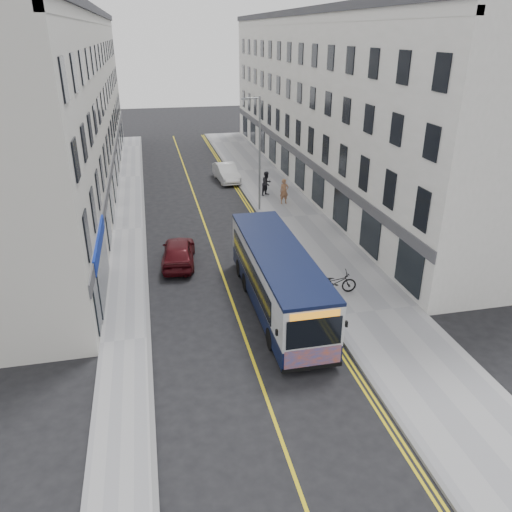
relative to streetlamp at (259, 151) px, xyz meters
name	(u,v)px	position (x,y,z in m)	size (l,w,h in m)	color
ground	(237,314)	(-4.17, -14.00, -4.38)	(140.00, 140.00, 0.00)	black
pavement_east	(294,217)	(2.08, -2.00, -4.32)	(4.50, 64.00, 0.12)	#959598
pavement_west	(129,230)	(-9.17, -2.00, -4.32)	(2.00, 64.00, 0.12)	#959598
kerb_east	(262,219)	(-0.17, -2.00, -4.32)	(0.18, 64.00, 0.13)	slate
kerb_west	(144,228)	(-8.17, -2.00, -4.32)	(0.18, 64.00, 0.13)	slate
road_centre_line	(205,225)	(-4.17, -2.00, -4.38)	(0.12, 64.00, 0.01)	gold
road_dbl_yellow_inner	(256,221)	(-0.62, -2.00, -4.38)	(0.10, 64.00, 0.01)	gold
road_dbl_yellow_outer	(259,220)	(-0.42, -2.00, -4.38)	(0.10, 64.00, 0.01)	gold
terrace_east	(326,103)	(7.33, 7.00, 2.12)	(6.00, 46.00, 13.00)	white
terrace_west	(66,111)	(-13.17, 7.00, 2.12)	(6.00, 46.00, 13.00)	beige
streetlamp	(259,151)	(0.00, 0.00, 0.00)	(1.32, 0.18, 8.00)	gray
city_bus	(278,277)	(-2.20, -13.86, -2.73)	(2.43, 10.37, 3.01)	black
bicycle	(335,282)	(0.91, -13.14, -3.71)	(0.74, 2.11, 1.11)	black
pedestrian_near	(284,191)	(2.17, 0.91, -3.32)	(0.69, 0.45, 1.88)	#986645
pedestrian_far	(267,183)	(1.39, 3.21, -3.31)	(0.92, 0.72, 1.90)	black
car_white	(226,173)	(-0.97, 8.33, -3.64)	(1.58, 4.54, 1.49)	silver
car_maroon	(178,252)	(-6.33, -7.91, -3.64)	(1.76, 4.37, 1.49)	#470B11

